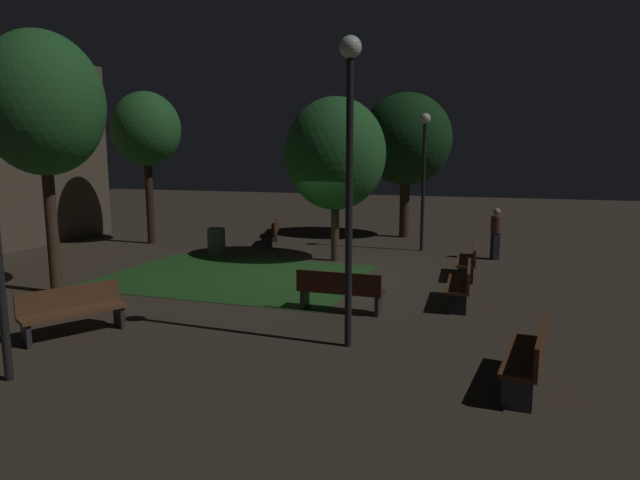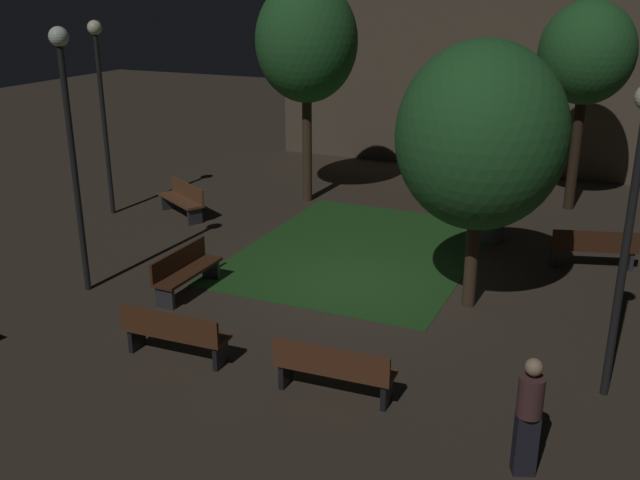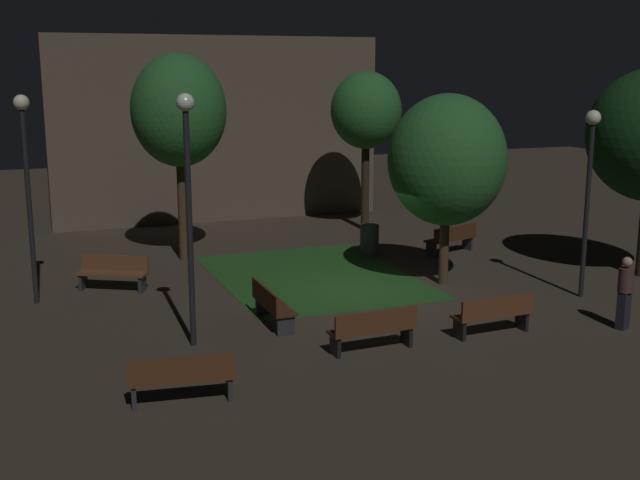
{
  "view_description": "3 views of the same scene",
  "coord_description": "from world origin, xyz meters",
  "px_view_note": "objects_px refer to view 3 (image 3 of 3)",
  "views": [
    {
      "loc": [
        -13.25,
        -4.71,
        3.25
      ],
      "look_at": [
        -0.18,
        -0.41,
        1.07
      ],
      "focal_mm": 30.33,
      "sensor_mm": 36.0,
      "label": 1
    },
    {
      "loc": [
        5.02,
        -12.63,
        5.79
      ],
      "look_at": [
        -0.55,
        -0.16,
        0.93
      ],
      "focal_mm": 40.31,
      "sensor_mm": 36.0,
      "label": 2
    },
    {
      "loc": [
        -7.85,
        -17.87,
        5.56
      ],
      "look_at": [
        -0.74,
        0.61,
        1.3
      ],
      "focal_mm": 44.88,
      "sensor_mm": 36.0,
      "label": 3
    }
  ],
  "objects_px": {
    "bench_path_side": "(271,304)",
    "tree_lawn_side": "(366,111)",
    "bench_corner": "(373,329)",
    "bench_back_row": "(452,238)",
    "bench_by_lamp": "(113,272)",
    "tree_left_canopy": "(447,160)",
    "pedestrian": "(625,291)",
    "lamp_post_plaza_east": "(26,166)",
    "lamp_post_path_center": "(188,180)",
    "tree_back_left": "(179,111)",
    "bench_front_right": "(494,314)",
    "trash_bin": "(369,239)",
    "lamp_post_near_wall": "(589,172)",
    "bench_front_left": "(182,377)"
  },
  "relations": [
    {
      "from": "bench_path_side",
      "to": "lamp_post_near_wall",
      "type": "distance_m",
      "value": 8.33
    },
    {
      "from": "bench_path_side",
      "to": "trash_bin",
      "type": "xyz_separation_m",
      "value": [
        4.94,
        5.61,
        -0.04
      ]
    },
    {
      "from": "bench_corner",
      "to": "tree_lawn_side",
      "type": "height_order",
      "value": "tree_lawn_side"
    },
    {
      "from": "pedestrian",
      "to": "tree_left_canopy",
      "type": "bearing_deg",
      "value": 110.73
    },
    {
      "from": "bench_back_row",
      "to": "bench_front_left",
      "type": "relative_size",
      "value": 1.01
    },
    {
      "from": "tree_back_left",
      "to": "lamp_post_near_wall",
      "type": "relative_size",
      "value": 1.3
    },
    {
      "from": "tree_lawn_side",
      "to": "lamp_post_near_wall",
      "type": "relative_size",
      "value": 1.19
    },
    {
      "from": "bench_corner",
      "to": "pedestrian",
      "type": "xyz_separation_m",
      "value": [
        5.67,
        -0.64,
        0.37
      ]
    },
    {
      "from": "tree_lawn_side",
      "to": "bench_back_row",
      "type": "bearing_deg",
      "value": -78.07
    },
    {
      "from": "bench_by_lamp",
      "to": "pedestrian",
      "type": "xyz_separation_m",
      "value": [
        9.96,
        -7.19,
        0.37
      ]
    },
    {
      "from": "lamp_post_path_center",
      "to": "bench_path_side",
      "type": "bearing_deg",
      "value": 20.14
    },
    {
      "from": "tree_lawn_side",
      "to": "lamp_post_plaza_east",
      "type": "bearing_deg",
      "value": -153.88
    },
    {
      "from": "lamp_post_near_wall",
      "to": "pedestrian",
      "type": "relative_size",
      "value": 2.86
    },
    {
      "from": "bench_back_row",
      "to": "bench_by_lamp",
      "type": "bearing_deg",
      "value": -177.26
    },
    {
      "from": "lamp_post_path_center",
      "to": "bench_front_right",
      "type": "bearing_deg",
      "value": -15.39
    },
    {
      "from": "bench_path_side",
      "to": "tree_lawn_side",
      "type": "relative_size",
      "value": 0.33
    },
    {
      "from": "tree_left_canopy",
      "to": "lamp_post_plaza_east",
      "type": "relative_size",
      "value": 1.0
    },
    {
      "from": "tree_back_left",
      "to": "lamp_post_plaza_east",
      "type": "xyz_separation_m",
      "value": [
        -4.26,
        -3.24,
        -1.02
      ]
    },
    {
      "from": "lamp_post_plaza_east",
      "to": "bench_front_right",
      "type": "bearing_deg",
      "value": -33.69
    },
    {
      "from": "tree_back_left",
      "to": "lamp_post_path_center",
      "type": "distance_m",
      "value": 7.74
    },
    {
      "from": "bench_back_row",
      "to": "tree_lawn_side",
      "type": "bearing_deg",
      "value": 101.93
    },
    {
      "from": "bench_corner",
      "to": "bench_back_row",
      "type": "distance_m",
      "value": 9.17
    },
    {
      "from": "bench_by_lamp",
      "to": "pedestrian",
      "type": "relative_size",
      "value": 1.12
    },
    {
      "from": "bench_front_left",
      "to": "lamp_post_plaza_east",
      "type": "distance_m",
      "value": 8.0
    },
    {
      "from": "bench_by_lamp",
      "to": "pedestrian",
      "type": "distance_m",
      "value": 12.29
    },
    {
      "from": "tree_lawn_side",
      "to": "lamp_post_plaza_east",
      "type": "distance_m",
      "value": 12.43
    },
    {
      "from": "lamp_post_near_wall",
      "to": "trash_bin",
      "type": "relative_size",
      "value": 5.17
    },
    {
      "from": "bench_corner",
      "to": "lamp_post_near_wall",
      "type": "xyz_separation_m",
      "value": [
        6.48,
        1.74,
        2.64
      ]
    },
    {
      "from": "bench_back_row",
      "to": "tree_left_canopy",
      "type": "distance_m",
      "value": 4.54
    },
    {
      "from": "lamp_post_near_wall",
      "to": "bench_path_side",
      "type": "bearing_deg",
      "value": 175.47
    },
    {
      "from": "bench_front_right",
      "to": "tree_back_left",
      "type": "distance_m",
      "value": 11.08
    },
    {
      "from": "bench_path_side",
      "to": "bench_by_lamp",
      "type": "distance_m",
      "value": 5.09
    },
    {
      "from": "tree_back_left",
      "to": "bench_corner",
      "type": "bearing_deg",
      "value": -78.21
    },
    {
      "from": "bench_front_left",
      "to": "pedestrian",
      "type": "relative_size",
      "value": 1.15
    },
    {
      "from": "bench_corner",
      "to": "trash_bin",
      "type": "height_order",
      "value": "trash_bin"
    },
    {
      "from": "bench_corner",
      "to": "bench_front_right",
      "type": "relative_size",
      "value": 1.0
    },
    {
      "from": "tree_lawn_side",
      "to": "trash_bin",
      "type": "xyz_separation_m",
      "value": [
        -1.4,
        -3.48,
        -3.67
      ]
    },
    {
      "from": "lamp_post_plaza_east",
      "to": "tree_lawn_side",
      "type": "bearing_deg",
      "value": 26.12
    },
    {
      "from": "bench_front_left",
      "to": "tree_back_left",
      "type": "bearing_deg",
      "value": 78.3
    },
    {
      "from": "tree_left_canopy",
      "to": "pedestrian",
      "type": "relative_size",
      "value": 3.08
    },
    {
      "from": "bench_corner",
      "to": "tree_lawn_side",
      "type": "relative_size",
      "value": 0.33
    },
    {
      "from": "bench_corner",
      "to": "bench_front_right",
      "type": "height_order",
      "value": "same"
    },
    {
      "from": "lamp_post_path_center",
      "to": "trash_bin",
      "type": "height_order",
      "value": "lamp_post_path_center"
    },
    {
      "from": "bench_path_side",
      "to": "lamp_post_plaza_east",
      "type": "distance_m",
      "value": 6.66
    },
    {
      "from": "bench_path_side",
      "to": "tree_lawn_side",
      "type": "distance_m",
      "value": 11.66
    },
    {
      "from": "tree_back_left",
      "to": "pedestrian",
      "type": "height_order",
      "value": "tree_back_left"
    },
    {
      "from": "bench_by_lamp",
      "to": "pedestrian",
      "type": "bearing_deg",
      "value": -35.83
    },
    {
      "from": "tree_back_left",
      "to": "lamp_post_path_center",
      "type": "bearing_deg",
      "value": -100.15
    },
    {
      "from": "bench_by_lamp",
      "to": "tree_back_left",
      "type": "height_order",
      "value": "tree_back_left"
    },
    {
      "from": "bench_back_row",
      "to": "tree_back_left",
      "type": "relative_size",
      "value": 0.31
    }
  ]
}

